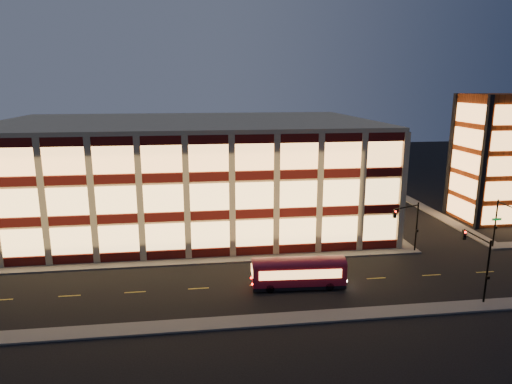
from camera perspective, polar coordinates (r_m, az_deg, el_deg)
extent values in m
plane|color=black|center=(51.02, -4.99, -8.94)|extent=(200.00, 200.00, 0.00)
cube|color=#514F4C|center=(51.90, -8.40, -8.56)|extent=(54.00, 2.00, 0.15)
cube|color=#514F4C|center=(71.48, 13.08, -2.62)|extent=(2.00, 30.00, 0.15)
cube|color=#514F4C|center=(76.01, 20.87, -2.21)|extent=(2.00, 30.00, 0.15)
cube|color=#514F4C|center=(39.27, -4.05, -16.02)|extent=(100.00, 2.00, 0.15)
cube|color=tan|center=(65.37, -8.46, 2.35)|extent=(50.00, 30.00, 14.00)
cube|color=tan|center=(64.40, -8.68, 8.69)|extent=(50.40, 30.40, 0.50)
cube|color=#470C0A|center=(52.51, -8.41, -7.62)|extent=(50.10, 0.25, 1.00)
cube|color=#EFB664|center=(51.82, -8.49, -5.44)|extent=(49.00, 0.20, 3.00)
cube|color=#470C0A|center=(71.02, 12.44, -2.20)|extent=(0.25, 30.10, 1.00)
cube|color=#EFB664|center=(70.49, 12.51, -0.56)|extent=(0.20, 29.00, 3.00)
cube|color=#470C0A|center=(51.11, -8.57, -3.01)|extent=(50.10, 0.25, 1.00)
cube|color=#EFB664|center=(50.58, -8.66, -0.72)|extent=(49.00, 0.20, 3.00)
cube|color=#470C0A|center=(69.99, 12.62, 1.27)|extent=(0.25, 30.10, 1.00)
cube|color=#EFB664|center=(69.59, 12.69, 2.96)|extent=(0.20, 29.00, 3.00)
cube|color=#470C0A|center=(50.06, -8.75, 1.83)|extent=(50.10, 0.25, 1.00)
cube|color=#EFB664|center=(49.71, -8.83, 4.21)|extent=(49.00, 0.20, 3.00)
cube|color=#470C0A|center=(69.23, 12.80, 4.83)|extent=(0.25, 30.10, 1.00)
cube|color=#EFB664|center=(68.96, 12.88, 6.56)|extent=(0.20, 29.00, 3.00)
cube|color=#8C3814|center=(73.23, 27.44, 3.75)|extent=(8.00, 8.00, 18.00)
cube|color=black|center=(67.72, 26.56, 3.18)|extent=(0.60, 0.60, 18.00)
cube|color=black|center=(74.39, 23.16, 4.31)|extent=(0.60, 0.60, 18.00)
cube|color=black|center=(78.76, 28.19, 4.25)|extent=(0.60, 0.60, 18.00)
cube|color=#F3A355|center=(71.39, 28.66, -2.52)|extent=(6.60, 0.16, 2.60)
cube|color=#F3A355|center=(72.38, 24.18, -1.85)|extent=(0.16, 6.60, 2.60)
cube|color=#F3A355|center=(70.64, 28.97, 0.13)|extent=(6.60, 0.16, 2.60)
cube|color=#F3A355|center=(71.63, 24.43, 0.78)|extent=(0.16, 6.60, 2.60)
cube|color=#F3A355|center=(70.04, 29.28, 2.84)|extent=(6.60, 0.16, 2.60)
cube|color=#F3A355|center=(71.04, 24.70, 3.45)|extent=(0.16, 6.60, 2.60)
cube|color=#F3A355|center=(70.61, 24.97, 6.17)|extent=(0.16, 6.60, 2.60)
cube|color=#F3A355|center=(70.33, 25.24, 8.91)|extent=(0.16, 6.60, 2.60)
cylinder|color=black|center=(56.68, 19.42, -4.16)|extent=(0.18, 0.18, 6.00)
cylinder|color=black|center=(54.54, 18.35, -1.80)|extent=(3.56, 1.63, 0.14)
cube|color=black|center=(53.28, 16.96, -2.61)|extent=(0.32, 0.32, 0.95)
sphere|color=#FF0C05|center=(53.04, 17.06, -2.35)|extent=(0.20, 0.20, 0.20)
cube|color=black|center=(56.63, 19.48, -4.61)|extent=(0.25, 0.18, 0.28)
cylinder|color=black|center=(61.81, 27.74, -3.53)|extent=(0.18, 0.18, 6.00)
cylinder|color=black|center=(59.60, 29.10, -1.57)|extent=(0.14, 4.00, 0.14)
cube|color=black|center=(61.76, 27.80, -3.94)|extent=(0.25, 0.18, 0.28)
cube|color=#0C7226|center=(61.54, 27.88, -3.03)|extent=(1.20, 0.06, 0.28)
cylinder|color=black|center=(45.97, 26.92, -8.96)|extent=(0.18, 0.18, 6.00)
cylinder|color=black|center=(46.64, 25.90, -5.01)|extent=(0.14, 4.00, 0.14)
cube|color=black|center=(48.37, 24.56, -4.86)|extent=(0.32, 0.32, 0.95)
sphere|color=#FF0C05|center=(48.14, 24.70, -4.59)|extent=(0.20, 0.20, 0.20)
cube|color=black|center=(45.96, 27.01, -9.51)|extent=(0.25, 0.18, 0.28)
cube|color=maroon|center=(45.00, 5.33, -9.99)|extent=(9.09, 2.70, 2.07)
cube|color=black|center=(45.50, 5.30, -11.39)|extent=(9.09, 2.70, 0.31)
cylinder|color=black|center=(44.19, 1.77, -11.99)|extent=(0.82, 0.31, 0.81)
cylinder|color=black|center=(45.97, 1.49, -10.94)|extent=(0.82, 0.31, 0.81)
cylinder|color=black|center=(45.15, 9.19, -11.59)|extent=(0.82, 0.31, 0.81)
cylinder|color=black|center=(46.90, 8.61, -10.59)|extent=(0.82, 0.31, 0.81)
cube|color=#F3A355|center=(43.86, 5.60, -10.26)|extent=(7.90, 0.46, 0.90)
cube|color=#F3A355|center=(45.95, 5.09, -9.11)|extent=(7.90, 0.46, 0.90)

